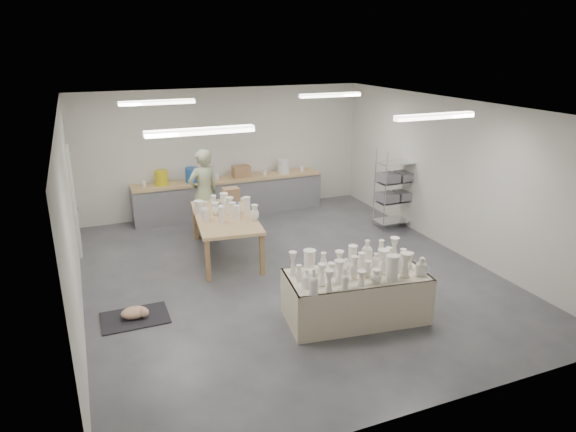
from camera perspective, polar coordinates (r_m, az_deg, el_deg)
name	(u,v)px	position (r m, az deg, el deg)	size (l,w,h in m)	color
room	(280,162)	(8.80, -0.92, 5.96)	(8.00, 8.02, 3.00)	#424449
back_counter	(230,195)	(12.53, -6.49, 2.35)	(4.60, 0.60, 1.24)	tan
wire_shelf	(396,188)	(11.73, 11.92, 3.11)	(0.88, 0.48, 1.80)	silver
drying_table	(356,293)	(7.87, 7.57, -8.46)	(2.21, 1.26, 1.11)	olive
work_table	(226,213)	(10.05, -6.91, 0.34)	(1.37, 2.34, 1.19)	tan
rug	(135,318)	(8.33, -16.65, -10.79)	(1.00, 0.70, 0.02)	black
cat	(136,312)	(8.27, -16.57, -10.23)	(0.45, 0.35, 0.17)	white
potter	(204,193)	(11.05, -9.34, 2.51)	(0.70, 0.46, 1.91)	gray
red_stool	(203,220)	(11.51, -9.48, -0.42)	(0.41, 0.41, 0.30)	#A5171B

